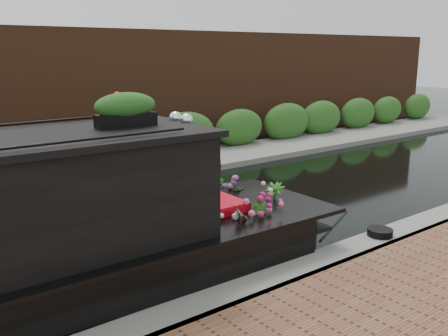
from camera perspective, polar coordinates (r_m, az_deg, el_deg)
ground at (r=9.53m, az=-10.02°, el=-7.33°), size 80.00×80.00×0.00m
near_bank_coping at (r=7.02m, az=3.21°, el=-14.98°), size 40.00×0.60×0.50m
far_bank_path at (r=13.23m, az=-18.59°, el=-1.96°), size 40.00×2.40×0.34m
far_hedge at (r=14.06m, az=-19.82°, el=-1.18°), size 40.00×1.10×2.80m
far_brick_wall at (r=16.03m, az=-22.19°, el=0.33°), size 40.00×1.00×8.00m
rope_fender at (r=9.32m, az=7.64°, el=-6.43°), size 0.39×0.39×0.39m
coiled_mooring_rope at (r=8.94m, az=17.40°, el=-7.02°), size 0.43×0.43×0.12m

